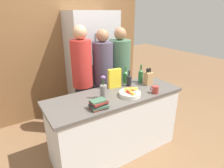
# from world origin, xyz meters

# --- Properties ---
(ground_plane) EXTENTS (14.00, 14.00, 0.00)m
(ground_plane) POSITION_xyz_m (0.00, 0.00, 0.00)
(ground_plane) COLOR brown
(kitchen_island) EXTENTS (1.85, 0.67, 0.91)m
(kitchen_island) POSITION_xyz_m (0.00, 0.00, 0.46)
(kitchen_island) COLOR silver
(kitchen_island) RESTS_ON ground_plane
(back_wall_wood) EXTENTS (3.05, 0.12, 2.60)m
(back_wall_wood) POSITION_xyz_m (0.00, 1.60, 1.30)
(back_wall_wood) COLOR brown
(back_wall_wood) RESTS_ON ground_plane
(refrigerator) EXTENTS (0.87, 0.63, 1.96)m
(refrigerator) POSITION_xyz_m (0.29, 1.24, 0.98)
(refrigerator) COLOR #B7B7BC
(refrigerator) RESTS_ON ground_plane
(fruit_bowl) EXTENTS (0.28, 0.28, 0.10)m
(fruit_bowl) POSITION_xyz_m (0.14, -0.13, 0.95)
(fruit_bowl) COLOR silver
(fruit_bowl) RESTS_ON kitchen_island
(knife_block) EXTENTS (0.11, 0.10, 0.25)m
(knife_block) POSITION_xyz_m (0.62, 0.04, 1.01)
(knife_block) COLOR tan
(knife_block) RESTS_ON kitchen_island
(flower_vase) EXTENTS (0.09, 0.09, 0.31)m
(flower_vase) POSITION_xyz_m (-0.20, -0.03, 1.02)
(flower_vase) COLOR gray
(flower_vase) RESTS_ON kitchen_island
(cereal_box) EXTENTS (0.19, 0.08, 0.28)m
(cereal_box) POSITION_xyz_m (0.12, 0.21, 1.05)
(cereal_box) COLOR yellow
(cereal_box) RESTS_ON kitchen_island
(coffee_mug) EXTENTS (0.08, 0.12, 0.10)m
(coffee_mug) POSITION_xyz_m (0.47, -0.26, 0.96)
(coffee_mug) COLOR #99332D
(coffee_mug) RESTS_ON kitchen_island
(book_stack) EXTENTS (0.22, 0.16, 0.10)m
(book_stack) POSITION_xyz_m (-0.37, -0.21, 0.96)
(book_stack) COLOR maroon
(book_stack) RESTS_ON kitchen_island
(bottle_oil) EXTENTS (0.07, 0.07, 0.26)m
(bottle_oil) POSITION_xyz_m (0.36, 0.27, 1.01)
(bottle_oil) COLOR #286633
(bottle_oil) RESTS_ON kitchen_island
(bottle_vinegar) EXTENTS (0.07, 0.07, 0.24)m
(bottle_vinegar) POSITION_xyz_m (0.34, 0.15, 1.00)
(bottle_vinegar) COLOR black
(bottle_vinegar) RESTS_ON kitchen_island
(bottle_wine) EXTENTS (0.07, 0.07, 0.28)m
(bottle_wine) POSITION_xyz_m (0.58, 0.17, 1.02)
(bottle_wine) COLOR #286633
(bottle_wine) RESTS_ON kitchen_island
(person_at_sink) EXTENTS (0.31, 0.31, 1.76)m
(person_at_sink) POSITION_xyz_m (-0.18, 0.66, 1.00)
(person_at_sink) COLOR #383842
(person_at_sink) RESTS_ON ground_plane
(person_in_blue) EXTENTS (0.33, 0.33, 1.69)m
(person_in_blue) POSITION_xyz_m (0.19, 0.65, 0.96)
(person_in_blue) COLOR #383842
(person_in_blue) RESTS_ON ground_plane
(person_in_red_tee) EXTENTS (0.35, 0.35, 1.71)m
(person_in_red_tee) POSITION_xyz_m (0.50, 0.63, 0.96)
(person_in_red_tee) COLOR #383842
(person_in_red_tee) RESTS_ON ground_plane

